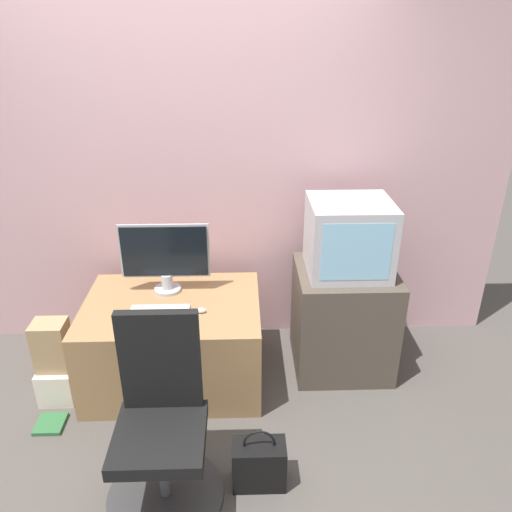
% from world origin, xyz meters
% --- Properties ---
extents(ground_plane, '(12.00, 12.00, 0.00)m').
position_xyz_m(ground_plane, '(0.00, 0.00, 0.00)').
color(ground_plane, '#4C4742').
extents(wall_back, '(4.40, 0.05, 2.60)m').
position_xyz_m(wall_back, '(0.00, 1.32, 1.30)').
color(wall_back, '#CC9EA3').
rests_on(wall_back, ground_plane).
extents(desk, '(1.10, 0.80, 0.57)m').
position_xyz_m(desk, '(-0.07, 0.76, 0.28)').
color(desk, '#937047').
rests_on(desk, ground_plane).
extents(side_stand, '(0.63, 0.59, 0.72)m').
position_xyz_m(side_stand, '(1.04, 0.88, 0.36)').
color(side_stand, '#4C4238').
rests_on(side_stand, ground_plane).
extents(main_monitor, '(0.57, 0.17, 0.46)m').
position_xyz_m(main_monitor, '(-0.11, 0.92, 0.82)').
color(main_monitor, '#B2B2B7').
rests_on(main_monitor, desk).
extents(keyboard, '(0.36, 0.11, 0.01)m').
position_xyz_m(keyboard, '(-0.13, 0.67, 0.58)').
color(keyboard, silver).
rests_on(keyboard, desk).
extents(mouse, '(0.06, 0.03, 0.03)m').
position_xyz_m(mouse, '(0.12, 0.64, 0.59)').
color(mouse, silver).
rests_on(mouse, desk).
extents(crt_tv, '(0.50, 0.46, 0.46)m').
position_xyz_m(crt_tv, '(1.04, 0.88, 0.95)').
color(crt_tv, '#B7B7BC').
rests_on(crt_tv, side_stand).
extents(office_chair, '(0.58, 0.58, 0.97)m').
position_xyz_m(office_chair, '(-0.02, -0.12, 0.37)').
color(office_chair, '#333333').
rests_on(office_chair, ground_plane).
extents(cardboard_box_lower, '(0.22, 0.24, 0.23)m').
position_xyz_m(cardboard_box_lower, '(-0.78, 0.59, 0.11)').
color(cardboard_box_lower, beige).
rests_on(cardboard_box_lower, ground_plane).
extents(cardboard_box_upper, '(0.20, 0.16, 0.32)m').
position_xyz_m(cardboard_box_upper, '(-0.78, 0.59, 0.39)').
color(cardboard_box_upper, '#A3845B').
rests_on(cardboard_box_upper, cardboard_box_lower).
extents(handbag, '(0.27, 0.15, 0.35)m').
position_xyz_m(handbag, '(0.45, -0.10, 0.13)').
color(handbag, black).
rests_on(handbag, ground_plane).
extents(book, '(0.16, 0.17, 0.02)m').
position_xyz_m(book, '(-0.77, 0.33, 0.01)').
color(book, '#2D6638').
rests_on(book, ground_plane).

